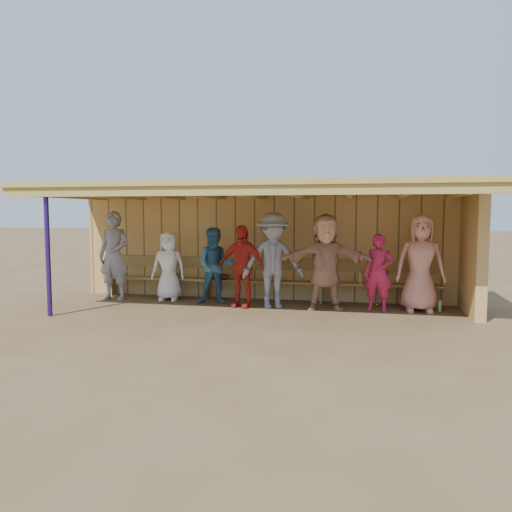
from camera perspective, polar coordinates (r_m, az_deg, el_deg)
The scene contains 12 objects.
ground at distance 10.07m, azimuth -0.42°, elevation -6.13°, with size 90.00×90.00×0.00m, color brown.
player_a at distance 11.51m, azimuth -15.91°, elevation 0.05°, with size 0.72×0.47×1.98m, color gray.
player_b at distance 11.19m, azimuth -9.98°, elevation -1.15°, with size 0.74×0.48×1.52m, color white.
player_c at distance 10.63m, azimuth -4.65°, elevation -1.13°, with size 0.79×0.62×1.63m, color #306586.
player_d at distance 10.24m, azimuth -1.67°, elevation -1.16°, with size 0.99×0.41×1.69m, color red.
player_e at distance 10.16m, azimuth 1.95°, elevation -0.49°, with size 1.26×0.72×1.95m, color gray.
player_f at distance 10.05m, azimuth 7.96°, elevation -0.64°, with size 1.79×0.57×1.93m, color tan.
player_g at distance 10.11m, azimuth 13.83°, elevation -1.85°, with size 0.56×0.37×1.53m, color #C31F48.
player_h at distance 10.23m, azimuth 18.28°, elevation -0.81°, with size 0.93×0.61×1.91m, color tan.
dugout_structure at distance 10.48m, azimuth 2.47°, elevation 3.63°, with size 8.80×3.20×2.50m.
bench at distance 11.06m, azimuth 0.83°, elevation -2.35°, with size 7.60×0.34×0.93m.
dugout_equipment at distance 11.09m, azimuth -2.57°, elevation -2.54°, with size 5.94×0.62×0.80m.
Camera 1 is at (2.13, -9.65, 1.96)m, focal length 35.00 mm.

